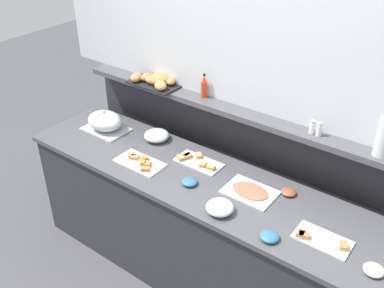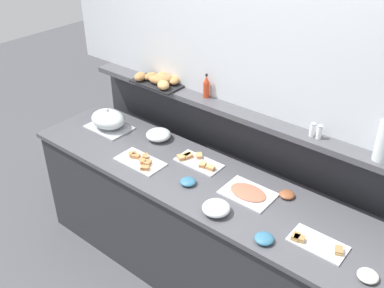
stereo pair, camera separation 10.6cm
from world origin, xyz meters
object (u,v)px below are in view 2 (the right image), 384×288
object	(u,v)px
condiment_bowl_dark	(368,276)
cold_cuts_platter	(248,193)
sandwich_platter_rear	(141,161)
condiment_bowl_teal	(287,194)
salt_shaker	(312,130)
glass_bowl_medium	(216,208)
serving_cloche	(108,120)
glass_bowl_large	(159,135)
water_carafe	(384,141)
condiment_bowl_red	(188,182)
hot_sauce_bottle	(206,87)
pepper_shaker	(319,132)
sandwich_platter_front	(197,161)
condiment_bowl_cream	(264,239)
sandwich_platter_side	(316,243)
bread_basket	(160,80)

from	to	relation	value
condiment_bowl_dark	cold_cuts_platter	bearing A→B (deg)	166.67
sandwich_platter_rear	cold_cuts_platter	size ratio (longest dim) A/B	1.08
condiment_bowl_teal	salt_shaker	size ratio (longest dim) A/B	1.08
glass_bowl_medium	serving_cloche	bearing A→B (deg)	167.22
condiment_bowl_dark	salt_shaker	bearing A→B (deg)	137.74
glass_bowl_large	glass_bowl_medium	bearing A→B (deg)	-25.99
condiment_bowl_teal	condiment_bowl_dark	size ratio (longest dim) A/B	0.90
condiment_bowl_teal	water_carafe	world-z (taller)	water_carafe
serving_cloche	glass_bowl_medium	bearing A→B (deg)	-12.78
condiment_bowl_red	condiment_bowl_dark	bearing A→B (deg)	-2.03
condiment_bowl_red	condiment_bowl_dark	xyz separation A→B (m)	(1.17, -0.04, 0.00)
cold_cuts_platter	condiment_bowl_dark	world-z (taller)	condiment_bowl_dark
hot_sauce_bottle	condiment_bowl_teal	bearing A→B (deg)	-17.92
water_carafe	cold_cuts_platter	bearing A→B (deg)	-148.68
cold_cuts_platter	glass_bowl_medium	bearing A→B (deg)	-101.08
glass_bowl_medium	pepper_shaker	world-z (taller)	pepper_shaker
sandwich_platter_front	cold_cuts_platter	xyz separation A→B (m)	(0.46, -0.07, -0.00)
condiment_bowl_cream	condiment_bowl_dark	bearing A→B (deg)	10.49
sandwich_platter_side	condiment_bowl_teal	xyz separation A→B (m)	(-0.32, 0.27, 0.01)
glass_bowl_medium	condiment_bowl_red	xyz separation A→B (m)	(-0.30, 0.11, -0.01)
sandwich_platter_rear	condiment_bowl_red	xyz separation A→B (m)	(0.41, 0.01, 0.01)
pepper_shaker	sandwich_platter_front	bearing A→B (deg)	-156.88
glass_bowl_large	condiment_bowl_red	distance (m)	0.60
glass_bowl_large	hot_sauce_bottle	distance (m)	0.51
glass_bowl_large	glass_bowl_medium	distance (m)	0.92
glass_bowl_medium	condiment_bowl_red	distance (m)	0.32
sandwich_platter_front	condiment_bowl_cream	world-z (taller)	condiment_bowl_cream
sandwich_platter_front	cold_cuts_platter	world-z (taller)	sandwich_platter_front
sandwich_platter_rear	sandwich_platter_front	size ratio (longest dim) A/B	1.05
cold_cuts_platter	water_carafe	distance (m)	0.83
sandwich_platter_front	bread_basket	xyz separation A→B (m)	(-0.59, 0.28, 0.34)
cold_cuts_platter	glass_bowl_large	size ratio (longest dim) A/B	1.70
condiment_bowl_teal	water_carafe	bearing A→B (deg)	30.36
glass_bowl_large	bread_basket	distance (m)	0.42
condiment_bowl_dark	water_carafe	size ratio (longest dim) A/B	0.44
salt_shaker	water_carafe	bearing A→B (deg)	0.00
glass_bowl_large	glass_bowl_medium	world-z (taller)	glass_bowl_large
sandwich_platter_side	pepper_shaker	bearing A→B (deg)	118.78
serving_cloche	salt_shaker	size ratio (longest dim) A/B	3.91
sandwich_platter_rear	sandwich_platter_front	distance (m)	0.39
sandwich_platter_front	sandwich_platter_rear	bearing A→B (deg)	-142.00
hot_sauce_bottle	bread_basket	world-z (taller)	hot_sauce_bottle
condiment_bowl_cream	condiment_bowl_red	bearing A→B (deg)	167.84
condiment_bowl_teal	condiment_bowl_cream	world-z (taller)	condiment_bowl_cream
glass_bowl_large	hot_sauce_bottle	xyz separation A→B (m)	(0.24, 0.26, 0.36)
condiment_bowl_cream	salt_shaker	size ratio (longest dim) A/B	1.22
pepper_shaker	sandwich_platter_side	bearing A→B (deg)	-61.22
sandwich_platter_front	serving_cloche	distance (m)	0.83
water_carafe	glass_bowl_medium	bearing A→B (deg)	-136.20
glass_bowl_large	condiment_bowl_teal	xyz separation A→B (m)	(1.07, -0.01, -0.02)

